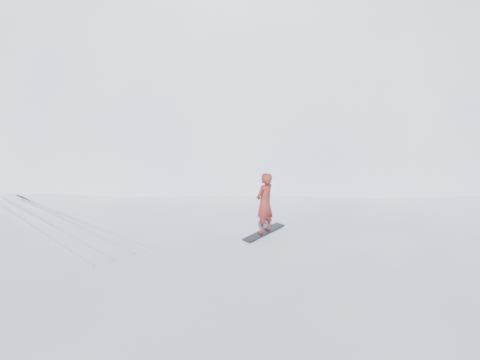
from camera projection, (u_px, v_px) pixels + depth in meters
The scene contains 7 objects.
near_ridge at pixel (189, 313), 12.38m from camera, with size 36.00×28.00×4.80m, color white.
summit_peak at pixel (262, 118), 41.98m from camera, with size 60.00×56.00×56.00m, color white.
peak_shoulder at pixel (176, 148), 30.56m from camera, with size 28.00×24.00×18.00m, color white.
wind_bumps at pixel (150, 352), 10.82m from camera, with size 16.00×14.40×1.00m.
snowboard at pixel (264, 232), 11.46m from camera, with size 1.37×0.26×0.02m, color black.
snowboarder at pixel (265, 203), 11.23m from camera, with size 0.55×0.36×1.50m, color maroon.
board_tracks at pixel (56, 221), 12.09m from camera, with size 2.33×5.94×0.04m.
Camera 1 is at (-4.29, -6.51, 7.00)m, focal length 35.00 mm.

